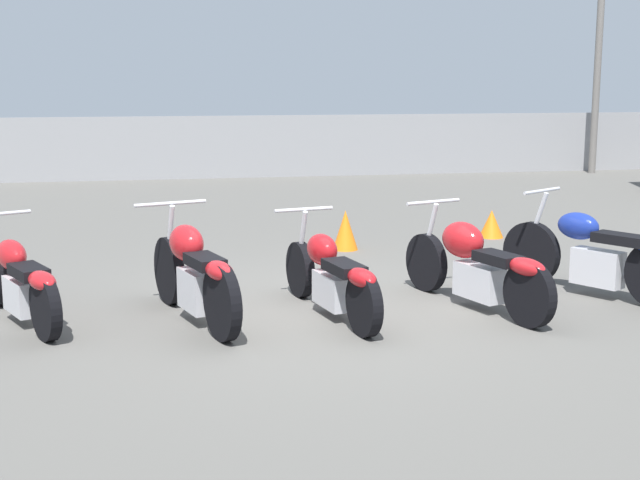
{
  "coord_description": "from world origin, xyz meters",
  "views": [
    {
      "loc": [
        -1.59,
        -8.09,
        2.25
      ],
      "look_at": [
        0.0,
        0.32,
        0.65
      ],
      "focal_mm": 50.0,
      "sensor_mm": 36.0,
      "label": 1
    }
  ],
  "objects_px": {
    "motorcycle_slot_0": "(21,282)",
    "motorcycle_slot_3": "(476,265)",
    "motorcycle_slot_2": "(332,276)",
    "motorcycle_slot_1": "(195,273)",
    "traffic_cone_far": "(491,224)",
    "motorcycle_slot_4": "(597,255)",
    "traffic_cone_near": "(345,230)"
  },
  "relations": [
    {
      "from": "motorcycle_slot_1",
      "to": "motorcycle_slot_2",
      "type": "bearing_deg",
      "value": -19.88
    },
    {
      "from": "motorcycle_slot_1",
      "to": "traffic_cone_near",
      "type": "relative_size",
      "value": 3.93
    },
    {
      "from": "motorcycle_slot_1",
      "to": "traffic_cone_far",
      "type": "xyz_separation_m",
      "value": [
        4.28,
        3.57,
        -0.26
      ]
    },
    {
      "from": "motorcycle_slot_1",
      "to": "traffic_cone_near",
      "type": "height_order",
      "value": "motorcycle_slot_1"
    },
    {
      "from": "motorcycle_slot_0",
      "to": "motorcycle_slot_3",
      "type": "relative_size",
      "value": 0.89
    },
    {
      "from": "motorcycle_slot_1",
      "to": "motorcycle_slot_2",
      "type": "height_order",
      "value": "motorcycle_slot_1"
    },
    {
      "from": "motorcycle_slot_1",
      "to": "motorcycle_slot_2",
      "type": "distance_m",
      "value": 1.28
    },
    {
      "from": "motorcycle_slot_4",
      "to": "traffic_cone_far",
      "type": "distance_m",
      "value": 3.39
    },
    {
      "from": "traffic_cone_near",
      "to": "traffic_cone_far",
      "type": "bearing_deg",
      "value": 12.48
    },
    {
      "from": "motorcycle_slot_4",
      "to": "traffic_cone_near",
      "type": "bearing_deg",
      "value": 92.99
    },
    {
      "from": "motorcycle_slot_0",
      "to": "motorcycle_slot_1",
      "type": "relative_size",
      "value": 0.93
    },
    {
      "from": "motorcycle_slot_3",
      "to": "motorcycle_slot_4",
      "type": "distance_m",
      "value": 1.39
    },
    {
      "from": "motorcycle_slot_1",
      "to": "motorcycle_slot_4",
      "type": "height_order",
      "value": "motorcycle_slot_4"
    },
    {
      "from": "motorcycle_slot_1",
      "to": "motorcycle_slot_3",
      "type": "bearing_deg",
      "value": -17.67
    },
    {
      "from": "motorcycle_slot_4",
      "to": "traffic_cone_far",
      "type": "bearing_deg",
      "value": 54.99
    },
    {
      "from": "motorcycle_slot_0",
      "to": "motorcycle_slot_3",
      "type": "distance_m",
      "value": 4.27
    },
    {
      "from": "motorcycle_slot_2",
      "to": "motorcycle_slot_3",
      "type": "bearing_deg",
      "value": -10.46
    },
    {
      "from": "motorcycle_slot_4",
      "to": "traffic_cone_far",
      "type": "relative_size",
      "value": 4.87
    },
    {
      "from": "motorcycle_slot_0",
      "to": "motorcycle_slot_2",
      "type": "height_order",
      "value": "motorcycle_slot_0"
    },
    {
      "from": "traffic_cone_near",
      "to": "traffic_cone_far",
      "type": "distance_m",
      "value": 2.25
    },
    {
      "from": "motorcycle_slot_0",
      "to": "motorcycle_slot_1",
      "type": "xyz_separation_m",
      "value": [
        1.56,
        -0.24,
        0.07
      ]
    },
    {
      "from": "traffic_cone_far",
      "to": "motorcycle_slot_0",
      "type": "bearing_deg",
      "value": -150.34
    },
    {
      "from": "traffic_cone_far",
      "to": "motorcycle_slot_4",
      "type": "bearing_deg",
      "value": -93.41
    },
    {
      "from": "motorcycle_slot_0",
      "to": "motorcycle_slot_3",
      "type": "xyz_separation_m",
      "value": [
        4.26,
        -0.27,
        0.04
      ]
    },
    {
      "from": "motorcycle_slot_2",
      "to": "traffic_cone_far",
      "type": "distance_m",
      "value": 4.71
    },
    {
      "from": "motorcycle_slot_1",
      "to": "motorcycle_slot_4",
      "type": "xyz_separation_m",
      "value": [
        4.08,
        0.19,
        -0.02
      ]
    },
    {
      "from": "motorcycle_slot_0",
      "to": "traffic_cone_far",
      "type": "distance_m",
      "value": 6.72
    },
    {
      "from": "motorcycle_slot_2",
      "to": "motorcycle_slot_1",
      "type": "bearing_deg",
      "value": 165.35
    },
    {
      "from": "motorcycle_slot_3",
      "to": "traffic_cone_far",
      "type": "distance_m",
      "value": 3.93
    },
    {
      "from": "motorcycle_slot_4",
      "to": "traffic_cone_near",
      "type": "height_order",
      "value": "motorcycle_slot_4"
    },
    {
      "from": "traffic_cone_near",
      "to": "motorcycle_slot_1",
      "type": "bearing_deg",
      "value": -124.08
    },
    {
      "from": "motorcycle_slot_0",
      "to": "traffic_cone_near",
      "type": "relative_size",
      "value": 3.65
    }
  ]
}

